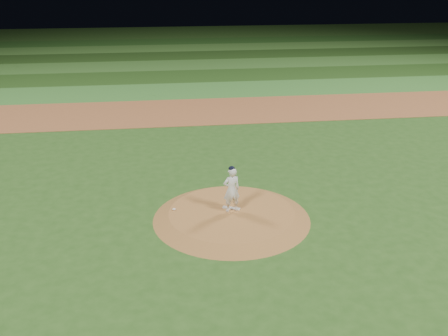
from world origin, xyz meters
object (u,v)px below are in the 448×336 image
Objects in this scene: pitching_rubber at (231,208)px; rosin_bag at (174,209)px; pitchers_mound at (232,215)px; pitcher_on_mound at (232,189)px.

rosin_bag is at bearing -159.91° from pitching_rubber.
rosin_bag reaches higher than pitching_rubber.
rosin_bag reaches higher than pitchers_mound.
pitcher_on_mound reaches higher than rosin_bag.
pitchers_mound is at bearing -94.52° from pitcher_on_mound.
pitching_rubber is at bearing 83.65° from pitchers_mound.
rosin_bag is at bearing 170.57° from pitcher_on_mound.
rosin_bag is (-2.02, 0.14, 0.02)m from pitching_rubber.
pitchers_mound is 8.72× the size of pitching_rubber.
pitcher_on_mound is at bearing -72.92° from pitching_rubber.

